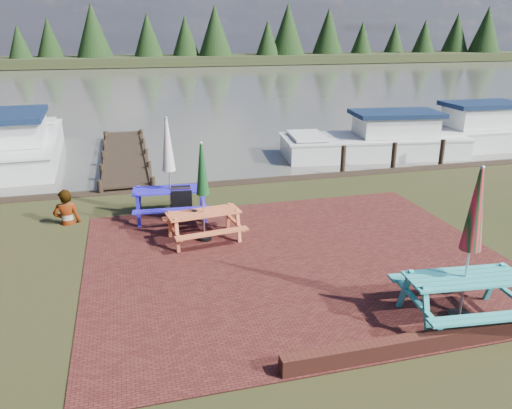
{
  "coord_description": "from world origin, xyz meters",
  "views": [
    {
      "loc": [
        -3.39,
        -8.35,
        4.81
      ],
      "look_at": [
        -0.65,
        2.03,
        1.0
      ],
      "focal_mm": 35.0,
      "sensor_mm": 36.0,
      "label": 1
    }
  ],
  "objects_px": {
    "jetty": "(125,156)",
    "picnic_table_teal": "(466,270)",
    "boat_far": "(466,134)",
    "picnic_table_blue": "(170,184)",
    "chalkboard": "(181,203)",
    "boat_jetty": "(22,145)",
    "boat_near": "(377,142)",
    "picnic_table_red": "(203,208)",
    "person": "(63,190)"
  },
  "relations": [
    {
      "from": "picnic_table_red",
      "to": "picnic_table_blue",
      "type": "relative_size",
      "value": 0.88
    },
    {
      "from": "jetty",
      "to": "picnic_table_teal",
      "type": "bearing_deg",
      "value": -67.56
    },
    {
      "from": "chalkboard",
      "to": "picnic_table_teal",
      "type": "bearing_deg",
      "value": -49.97
    },
    {
      "from": "picnic_table_teal",
      "to": "chalkboard",
      "type": "height_order",
      "value": "picnic_table_teal"
    },
    {
      "from": "picnic_table_teal",
      "to": "picnic_table_blue",
      "type": "bearing_deg",
      "value": 130.53
    },
    {
      "from": "boat_jetty",
      "to": "person",
      "type": "relative_size",
      "value": 4.29
    },
    {
      "from": "jetty",
      "to": "person",
      "type": "xyz_separation_m",
      "value": [
        -1.55,
        -6.73,
        0.81
      ]
    },
    {
      "from": "boat_far",
      "to": "picnic_table_teal",
      "type": "bearing_deg",
      "value": 144.75
    },
    {
      "from": "jetty",
      "to": "boat_near",
      "type": "bearing_deg",
      "value": -8.48
    },
    {
      "from": "chalkboard",
      "to": "boat_near",
      "type": "height_order",
      "value": "boat_near"
    },
    {
      "from": "jetty",
      "to": "boat_near",
      "type": "distance_m",
      "value": 10.15
    },
    {
      "from": "picnic_table_teal",
      "to": "boat_far",
      "type": "distance_m",
      "value": 14.98
    },
    {
      "from": "boat_near",
      "to": "picnic_table_teal",
      "type": "bearing_deg",
      "value": 166.09
    },
    {
      "from": "picnic_table_red",
      "to": "boat_near",
      "type": "distance_m",
      "value": 10.99
    },
    {
      "from": "jetty",
      "to": "boat_near",
      "type": "relative_size",
      "value": 1.18
    },
    {
      "from": "boat_jetty",
      "to": "person",
      "type": "bearing_deg",
      "value": -76.76
    },
    {
      "from": "chalkboard",
      "to": "boat_jetty",
      "type": "distance_m",
      "value": 9.95
    },
    {
      "from": "jetty",
      "to": "boat_far",
      "type": "xyz_separation_m",
      "value": [
        14.41,
        -1.24,
        0.34
      ]
    },
    {
      "from": "chalkboard",
      "to": "picnic_table_red",
      "type": "bearing_deg",
      "value": -70.78
    },
    {
      "from": "picnic_table_teal",
      "to": "person",
      "type": "xyz_separation_m",
      "value": [
        -7.01,
        6.51,
        -0.04
      ]
    },
    {
      "from": "picnic_table_blue",
      "to": "jetty",
      "type": "height_order",
      "value": "picnic_table_blue"
    },
    {
      "from": "chalkboard",
      "to": "boat_near",
      "type": "bearing_deg",
      "value": 39.22
    },
    {
      "from": "picnic_table_blue",
      "to": "chalkboard",
      "type": "bearing_deg",
      "value": -28.66
    },
    {
      "from": "boat_near",
      "to": "boat_far",
      "type": "distance_m",
      "value": 4.39
    },
    {
      "from": "person",
      "to": "boat_far",
      "type": "bearing_deg",
      "value": -162.82
    },
    {
      "from": "picnic_table_teal",
      "to": "picnic_table_red",
      "type": "distance_m",
      "value": 5.91
    },
    {
      "from": "chalkboard",
      "to": "person",
      "type": "distance_m",
      "value": 2.98
    },
    {
      "from": "jetty",
      "to": "boat_far",
      "type": "relative_size",
      "value": 1.28
    },
    {
      "from": "picnic_table_teal",
      "to": "boat_near",
      "type": "height_order",
      "value": "picnic_table_teal"
    },
    {
      "from": "picnic_table_blue",
      "to": "person",
      "type": "xyz_separation_m",
      "value": [
        -2.66,
        0.25,
        -0.02
      ]
    },
    {
      "from": "chalkboard",
      "to": "boat_far",
      "type": "distance_m",
      "value": 14.32
    },
    {
      "from": "picnic_table_red",
      "to": "picnic_table_blue",
      "type": "xyz_separation_m",
      "value": [
        -0.61,
        1.7,
        0.11
      ]
    },
    {
      "from": "picnic_table_blue",
      "to": "jetty",
      "type": "xyz_separation_m",
      "value": [
        -1.11,
        6.98,
        -0.83
      ]
    },
    {
      "from": "picnic_table_red",
      "to": "person",
      "type": "relative_size",
      "value": 1.29
    },
    {
      "from": "picnic_table_blue",
      "to": "boat_jetty",
      "type": "height_order",
      "value": "picnic_table_blue"
    },
    {
      "from": "picnic_table_blue",
      "to": "boat_near",
      "type": "xyz_separation_m",
      "value": [
        8.92,
        5.48,
        -0.54
      ]
    },
    {
      "from": "boat_near",
      "to": "person",
      "type": "xyz_separation_m",
      "value": [
        -11.58,
        -5.23,
        0.52
      ]
    },
    {
      "from": "picnic_table_teal",
      "to": "jetty",
      "type": "relative_size",
      "value": 0.3
    },
    {
      "from": "chalkboard",
      "to": "jetty",
      "type": "xyz_separation_m",
      "value": [
        -1.37,
        7.14,
        -0.33
      ]
    },
    {
      "from": "jetty",
      "to": "picnic_table_blue",
      "type": "bearing_deg",
      "value": -80.93
    },
    {
      "from": "boat_jetty",
      "to": "boat_near",
      "type": "relative_size",
      "value": 1.03
    },
    {
      "from": "picnic_table_teal",
      "to": "boat_far",
      "type": "height_order",
      "value": "picnic_table_teal"
    },
    {
      "from": "picnic_table_teal",
      "to": "chalkboard",
      "type": "distance_m",
      "value": 7.37
    },
    {
      "from": "boat_near",
      "to": "chalkboard",
      "type": "bearing_deg",
      "value": 130.42
    },
    {
      "from": "picnic_table_blue",
      "to": "boat_far",
      "type": "relative_size",
      "value": 0.38
    },
    {
      "from": "person",
      "to": "boat_near",
      "type": "bearing_deg",
      "value": -157.48
    },
    {
      "from": "picnic_table_red",
      "to": "boat_jetty",
      "type": "distance_m",
      "value": 11.46
    },
    {
      "from": "picnic_table_teal",
      "to": "jetty",
      "type": "xyz_separation_m",
      "value": [
        -5.47,
        13.24,
        -0.85
      ]
    },
    {
      "from": "picnic_table_red",
      "to": "jetty",
      "type": "xyz_separation_m",
      "value": [
        -1.73,
        8.67,
        -0.72
      ]
    },
    {
      "from": "jetty",
      "to": "person",
      "type": "distance_m",
      "value": 6.95
    }
  ]
}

